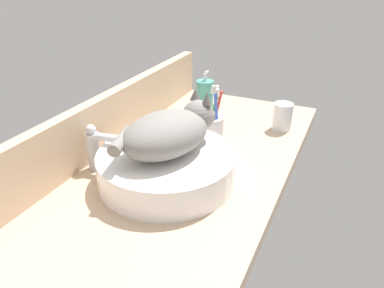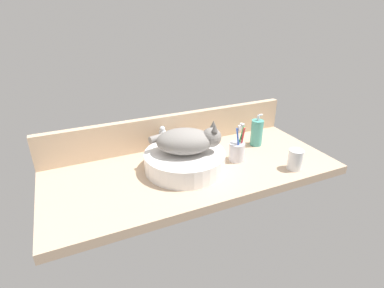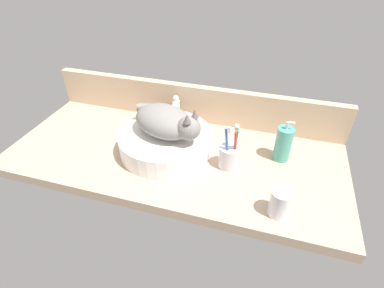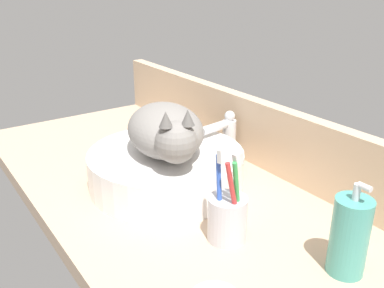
{
  "view_description": "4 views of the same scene",
  "coord_description": "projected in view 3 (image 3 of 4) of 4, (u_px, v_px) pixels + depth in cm",
  "views": [
    {
      "loc": [
        -78.71,
        -41.18,
        55.37
      ],
      "look_at": [
        5.73,
        -2.45,
        7.21
      ],
      "focal_mm": 35.0,
      "sensor_mm": 36.0,
      "label": 1
    },
    {
      "loc": [
        -50.24,
        -109.4,
        69.15
      ],
      "look_at": [
        -0.34,
        0.39,
        11.92
      ],
      "focal_mm": 28.0,
      "sensor_mm": 36.0,
      "label": 2
    },
    {
      "loc": [
        33.9,
        -88.63,
        74.01
      ],
      "look_at": [
        8.01,
        -2.2,
        7.53
      ],
      "focal_mm": 28.0,
      "sensor_mm": 36.0,
      "label": 3
    },
    {
      "loc": [
        74.78,
        -46.73,
        47.61
      ],
      "look_at": [
        0.57,
        4.96,
        10.73
      ],
      "focal_mm": 40.0,
      "sensor_mm": 36.0,
      "label": 4
    }
  ],
  "objects": [
    {
      "name": "toothbrush_cup",
      "position": [
        229.0,
        156.0,
        1.1
      ],
      "size": [
        7.42,
        7.42,
        18.7
      ],
      "color": "silver",
      "rests_on": "ground_plane"
    },
    {
      "name": "sink_basin",
      "position": [
        165.0,
        142.0,
        1.19
      ],
      "size": [
        36.55,
        36.55,
        8.37
      ],
      "primitive_type": "cylinder",
      "color": "white",
      "rests_on": "ground_plane"
    },
    {
      "name": "soap_dispenser",
      "position": [
        283.0,
        144.0,
        1.13
      ],
      "size": [
        6.28,
        6.28,
        17.13
      ],
      "color": "teal",
      "rests_on": "ground_plane"
    },
    {
      "name": "faucet",
      "position": [
        176.0,
        109.0,
        1.33
      ],
      "size": [
        4.23,
        11.86,
        13.6
      ],
      "color": "silver",
      "rests_on": "ground_plane"
    },
    {
      "name": "ground_plane",
      "position": [
        175.0,
        156.0,
        1.21
      ],
      "size": [
        132.65,
        57.41,
        4.0
      ],
      "primitive_type": "cube",
      "color": "tan"
    },
    {
      "name": "backsplash_panel",
      "position": [
        193.0,
        103.0,
        1.36
      ],
      "size": [
        132.65,
        3.6,
        16.91
      ],
      "primitive_type": "cube",
      "color": "#CCAD8C",
      "rests_on": "ground_plane"
    },
    {
      "name": "water_glass",
      "position": [
        279.0,
        205.0,
        0.92
      ],
      "size": [
        6.55,
        6.55,
        9.47
      ],
      "color": "white",
      "rests_on": "ground_plane"
    },
    {
      "name": "cat",
      "position": [
        167.0,
        122.0,
        1.12
      ],
      "size": [
        30.21,
        24.75,
        14.0
      ],
      "color": "gray",
      "rests_on": "sink_basin"
    }
  ]
}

